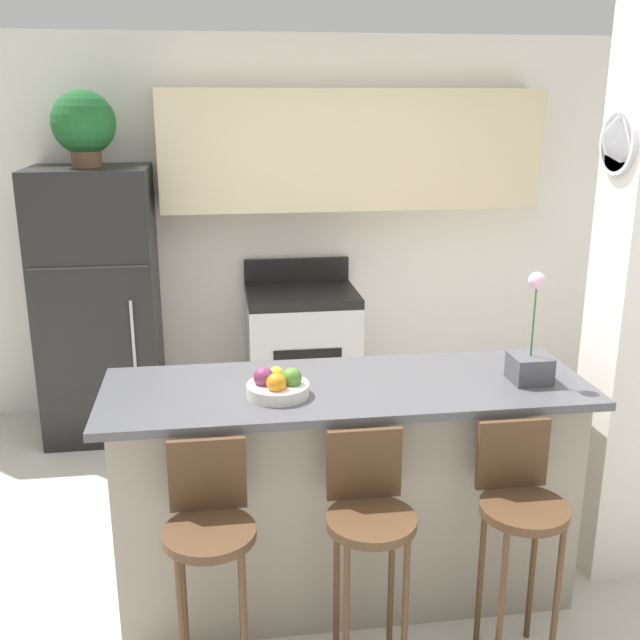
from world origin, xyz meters
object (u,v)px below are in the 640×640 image
at_px(potted_plant_on_fridge, 84,125).
at_px(fruit_bowl, 278,386).
at_px(refrigerator, 99,305).
at_px(orchid_vase, 530,359).
at_px(bar_stool_right, 520,511).
at_px(bar_stool_mid, 369,523).
at_px(stove_range, 302,354).
at_px(bar_stool_left, 210,535).

height_order(potted_plant_on_fridge, fruit_bowl, potted_plant_on_fridge).
relative_size(refrigerator, orchid_vase, 3.69).
bearing_deg(bar_stool_right, bar_stool_mid, 180.00).
distance_m(bar_stool_right, potted_plant_on_fridge, 3.32).
height_order(refrigerator, orchid_vase, refrigerator).
relative_size(refrigerator, bar_stool_right, 1.80).
height_order(bar_stool_mid, orchid_vase, orchid_vase).
bearing_deg(fruit_bowl, orchid_vase, 0.70).
height_order(bar_stool_right, fruit_bowl, fruit_bowl).
bearing_deg(potted_plant_on_fridge, orchid_vase, -44.12).
bearing_deg(stove_range, refrigerator, -179.25).
xyz_separation_m(bar_stool_left, potted_plant_on_fridge, (-0.69, 2.40, 1.35)).
distance_m(bar_stool_right, orchid_vase, 0.65).
height_order(bar_stool_right, potted_plant_on_fridge, potted_plant_on_fridge).
bearing_deg(orchid_vase, refrigerator, 135.88).
relative_size(stove_range, bar_stool_left, 1.11).
bearing_deg(bar_stool_left, orchid_vase, 17.36).
relative_size(potted_plant_on_fridge, fruit_bowl, 1.80).
bearing_deg(potted_plant_on_fridge, stove_range, 0.75).
bearing_deg(bar_stool_right, stove_range, 102.69).
bearing_deg(bar_stool_right, orchid_vase, 66.26).
xyz_separation_m(bar_stool_right, potted_plant_on_fridge, (-1.85, 2.40, 1.35)).
relative_size(stove_range, bar_stool_right, 1.11).
height_order(bar_stool_mid, fruit_bowl, fruit_bowl).
distance_m(bar_stool_mid, fruit_bowl, 0.64).
distance_m(bar_stool_left, bar_stool_mid, 0.58).
bearing_deg(potted_plant_on_fridge, bar_stool_right, -52.32).
bearing_deg(bar_stool_mid, potted_plant_on_fridge, 117.91).
bearing_deg(bar_stool_left, fruit_bowl, 55.02).
relative_size(bar_stool_left, potted_plant_on_fridge, 2.12).
bearing_deg(bar_stool_mid, bar_stool_right, 0.00).
distance_m(bar_stool_mid, orchid_vase, 0.99).
height_order(stove_range, fruit_bowl, fruit_bowl).
relative_size(bar_stool_right, potted_plant_on_fridge, 2.12).
xyz_separation_m(bar_stool_left, bar_stool_mid, (0.58, 0.00, 0.00)).
xyz_separation_m(stove_range, bar_stool_right, (0.54, -2.42, 0.18)).
bearing_deg(fruit_bowl, stove_range, 80.55).
xyz_separation_m(potted_plant_on_fridge, fruit_bowl, (0.97, -1.99, -0.95)).
distance_m(refrigerator, potted_plant_on_fridge, 1.12).
bearing_deg(fruit_bowl, potted_plant_on_fridge, 116.10).
xyz_separation_m(bar_stool_right, orchid_vase, (0.19, 0.42, 0.45)).
bearing_deg(potted_plant_on_fridge, bar_stool_mid, -62.09).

